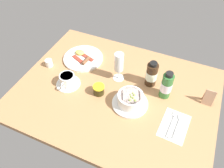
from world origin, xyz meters
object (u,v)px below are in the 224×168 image
(sauce_bottle_brown, at_px, (152,74))
(menu_card, at_px, (209,97))
(porridge_bowl, at_px, (130,100))
(cutlery_setting, at_px, (175,125))
(creamer_jug, at_px, (49,63))
(sauce_bottle_green, at_px, (166,86))
(breakfast_plate, at_px, (83,58))
(coffee_cup, at_px, (68,80))
(jam_jar, at_px, (99,90))
(wine_glass, at_px, (119,64))

(sauce_bottle_brown, relative_size, menu_card, 1.73)
(sauce_bottle_brown, bearing_deg, menu_card, -1.70)
(porridge_bowl, distance_m, cutlery_setting, 0.25)
(creamer_jug, bearing_deg, sauce_bottle_green, 4.34)
(breakfast_plate, bearing_deg, creamer_jug, -138.70)
(coffee_cup, bearing_deg, cutlery_setting, -2.33)
(porridge_bowl, distance_m, jam_jar, 0.18)
(sauce_bottle_brown, bearing_deg, cutlery_setting, -48.55)
(sauce_bottle_green, bearing_deg, wine_glass, 175.72)
(coffee_cup, distance_m, sauce_bottle_brown, 0.47)
(breakfast_plate, bearing_deg, porridge_bowl, -28.60)
(wine_glass, bearing_deg, jam_jar, -109.85)
(porridge_bowl, xyz_separation_m, cutlery_setting, (0.25, -0.03, -0.03))
(jam_jar, bearing_deg, sauce_bottle_brown, 37.78)
(cutlery_setting, bearing_deg, porridge_bowl, 172.56)
(creamer_jug, distance_m, wine_glass, 0.45)
(creamer_jug, height_order, sauce_bottle_brown, sauce_bottle_brown)
(coffee_cup, bearing_deg, jam_jar, 3.00)
(coffee_cup, height_order, menu_card, menu_card)
(sauce_bottle_green, height_order, breakfast_plate, sauce_bottle_green)
(coffee_cup, bearing_deg, sauce_bottle_green, 14.93)
(creamer_jug, relative_size, sauce_bottle_brown, 0.32)
(sauce_bottle_brown, bearing_deg, creamer_jug, -170.07)
(porridge_bowl, bearing_deg, breakfast_plate, 151.40)
(sauce_bottle_green, bearing_deg, jam_jar, -158.71)
(coffee_cup, height_order, sauce_bottle_brown, sauce_bottle_brown)
(cutlery_setting, distance_m, creamer_jug, 0.82)
(creamer_jug, bearing_deg, jam_jar, -11.36)
(porridge_bowl, relative_size, menu_card, 2.06)
(cutlery_setting, height_order, sauce_bottle_green, sauce_bottle_green)
(wine_glass, height_order, breakfast_plate, wine_glass)
(coffee_cup, xyz_separation_m, wine_glass, (0.25, 0.16, 0.08))
(creamer_jug, bearing_deg, porridge_bowl, -8.01)
(creamer_jug, xyz_separation_m, sauce_bottle_brown, (0.62, 0.11, 0.05))
(wine_glass, relative_size, sauce_bottle_brown, 1.13)
(porridge_bowl, relative_size, creamer_jug, 3.73)
(porridge_bowl, height_order, menu_card, menu_card)
(porridge_bowl, distance_m, breakfast_plate, 0.46)
(sauce_bottle_green, bearing_deg, breakfast_plate, 171.12)
(porridge_bowl, relative_size, sauce_bottle_brown, 1.19)
(cutlery_setting, xyz_separation_m, coffee_cup, (-0.62, 0.03, 0.03))
(jam_jar, bearing_deg, porridge_bowl, -0.99)
(creamer_jug, distance_m, sauce_bottle_green, 0.72)
(menu_card, bearing_deg, sauce_bottle_brown, 178.30)
(sauce_bottle_green, bearing_deg, porridge_bowl, -138.30)
(sauce_bottle_green, height_order, menu_card, sauce_bottle_green)
(menu_card, bearing_deg, creamer_jug, -173.98)
(wine_glass, xyz_separation_m, jam_jar, (-0.05, -0.15, -0.09))
(porridge_bowl, relative_size, cutlery_setting, 1.01)
(coffee_cup, relative_size, sauce_bottle_brown, 0.88)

